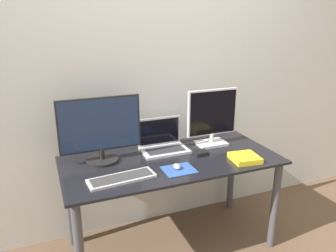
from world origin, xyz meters
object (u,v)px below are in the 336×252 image
at_px(keyboard, 122,178).
at_px(book, 245,158).
at_px(monitor_left, 100,130).
at_px(laptop, 162,142).
at_px(monitor_right, 212,117).
at_px(power_brick, 201,153).
at_px(mouse, 177,166).

distance_m(keyboard, book, 0.88).
bearing_deg(monitor_left, book, -21.28).
bearing_deg(laptop, book, -41.35).
relative_size(monitor_left, monitor_right, 1.26).
relative_size(monitor_right, power_brick, 4.50).
bearing_deg(laptop, monitor_right, -6.38).
distance_m(laptop, keyboard, 0.56).
bearing_deg(monitor_left, laptop, 5.40).
relative_size(keyboard, power_brick, 4.36).
xyz_separation_m(monitor_right, power_brick, (-0.18, -0.16, -0.21)).
bearing_deg(keyboard, book, -2.68).
distance_m(laptop, power_brick, 0.31).
bearing_deg(power_brick, mouse, -148.62).
distance_m(laptop, book, 0.62).
distance_m(mouse, power_brick, 0.31).
height_order(monitor_right, mouse, monitor_right).
bearing_deg(power_brick, laptop, 137.61).
distance_m(monitor_left, keyboard, 0.40).
xyz_separation_m(monitor_right, keyboard, (-0.81, -0.32, -0.22)).
bearing_deg(laptop, mouse, -95.85).
distance_m(monitor_left, mouse, 0.58).
bearing_deg(laptop, keyboard, -138.29).
bearing_deg(book, keyboard, 177.32).
bearing_deg(monitor_left, keyboard, -79.76).
height_order(monitor_right, book, monitor_right).
height_order(laptop, mouse, laptop).
relative_size(keyboard, mouse, 6.48).
distance_m(monitor_left, book, 1.03).
bearing_deg(power_brick, book, -40.37).
xyz_separation_m(monitor_right, laptop, (-0.40, 0.04, -0.17)).
bearing_deg(power_brick, keyboard, -165.49).
height_order(monitor_left, power_brick, monitor_left).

